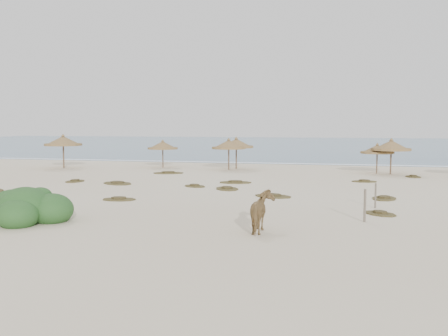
{
  "coord_description": "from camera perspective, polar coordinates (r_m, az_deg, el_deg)",
  "views": [
    {
      "loc": [
        6.61,
        -24.5,
        4.0
      ],
      "look_at": [
        -0.55,
        5.0,
        1.32
      ],
      "focal_mm": 40.0,
      "sensor_mm": 36.0,
      "label": 1
    }
  ],
  "objects": [
    {
      "name": "palapa_5",
      "position": [
        41.78,
        18.57,
        2.4
      ],
      "size": [
        3.42,
        3.42,
        2.92
      ],
      "rotation": [
        0.0,
        0.0,
        -0.1
      ],
      "color": "brown",
      "rests_on": "ground"
    },
    {
      "name": "palapa_2",
      "position": [
        44.49,
        1.41,
        2.79
      ],
      "size": [
        3.52,
        3.52,
        2.9
      ],
      "rotation": [
        0.0,
        0.0,
        0.15
      ],
      "color": "brown",
      "rests_on": "ground"
    },
    {
      "name": "scrub_12",
      "position": [
        23.26,
        17.41,
        -4.96
      ],
      "size": [
        1.86,
        1.89,
        0.16
      ],
      "rotation": [
        0.0,
        0.0,
        2.31
      ],
      "color": "brown",
      "rests_on": "ground"
    },
    {
      "name": "scrub_7",
      "position": [
        35.89,
        15.74,
        -1.46
      ],
      "size": [
        1.81,
        1.25,
        0.16
      ],
      "rotation": [
        0.0,
        0.0,
        0.08
      ],
      "color": "brown",
      "rests_on": "ground"
    },
    {
      "name": "scrub_1",
      "position": [
        34.22,
        -12.08,
        -1.69
      ],
      "size": [
        2.86,
        2.58,
        0.16
      ],
      "rotation": [
        0.0,
        0.0,
        2.6
      ],
      "color": "brown",
      "rests_on": "ground"
    },
    {
      "name": "scrub_10",
      "position": [
        40.27,
        20.81,
        -0.91
      ],
      "size": [
        1.42,
        1.83,
        0.16
      ],
      "rotation": [
        0.0,
        0.0,
        1.81
      ],
      "color": "brown",
      "rests_on": "ground"
    },
    {
      "name": "palapa_1",
      "position": [
        46.33,
        -7.02,
        2.55
      ],
      "size": [
        3.16,
        3.16,
        2.59
      ],
      "rotation": [
        0.0,
        0.0,
        0.15
      ],
      "color": "brown",
      "rests_on": "ground"
    },
    {
      "name": "scrub_4",
      "position": [
        28.06,
        17.84,
        -3.29
      ],
      "size": [
        1.59,
        2.11,
        0.16
      ],
      "rotation": [
        0.0,
        0.0,
        1.37
      ],
      "color": "brown",
      "rests_on": "ground"
    },
    {
      "name": "palapa_0",
      "position": [
        47.73,
        -17.91,
        2.91
      ],
      "size": [
        4.22,
        4.22,
        3.12
      ],
      "rotation": [
        0.0,
        0.0,
        0.32
      ],
      "color": "brown",
      "rests_on": "ground"
    },
    {
      "name": "scrub_6",
      "position": [
        40.78,
        -6.38,
        -0.54
      ],
      "size": [
        2.85,
        2.29,
        0.16
      ],
      "rotation": [
        0.0,
        0.0,
        0.31
      ],
      "color": "brown",
      "rests_on": "ground"
    },
    {
      "name": "scrub_13",
      "position": [
        34.0,
        1.31,
        -1.63
      ],
      "size": [
        2.37,
        1.7,
        0.16
      ],
      "rotation": [
        0.0,
        0.0,
        0.12
      ],
      "color": "brown",
      "rests_on": "ground"
    },
    {
      "name": "scrub_3",
      "position": [
        30.69,
        0.34,
        -2.35
      ],
      "size": [
        2.15,
        2.45,
        0.16
      ],
      "rotation": [
        0.0,
        0.0,
        2.06
      ],
      "color": "brown",
      "rests_on": "ground"
    },
    {
      "name": "scrub_8",
      "position": [
        36.18,
        -16.65,
        -1.43
      ],
      "size": [
        1.17,
        1.76,
        0.16
      ],
      "rotation": [
        0.0,
        0.0,
        1.55
      ],
      "color": "brown",
      "rests_on": "ground"
    },
    {
      "name": "bush",
      "position": [
        22.03,
        -21.65,
        -4.33
      ],
      "size": [
        3.72,
        3.27,
        1.66
      ],
      "rotation": [
        0.0,
        0.0,
        -0.34
      ],
      "color": "#2D5323",
      "rests_on": "ground"
    },
    {
      "name": "fence_post_far",
      "position": [
        24.87,
        16.93,
        -3.04
      ],
      "size": [
        0.11,
        0.11,
        1.19
      ],
      "primitive_type": "cylinder",
      "rotation": [
        0.0,
        0.0,
        -0.35
      ],
      "color": "#685B4E",
      "rests_on": "ground"
    },
    {
      "name": "scrub_9",
      "position": [
        27.66,
        5.63,
        -3.18
      ],
      "size": [
        2.49,
        2.02,
        0.16
      ],
      "rotation": [
        0.0,
        0.0,
        2.81
      ],
      "color": "brown",
      "rests_on": "ground"
    },
    {
      "name": "horse",
      "position": [
        18.51,
        4.4,
        -5.02
      ],
      "size": [
        0.94,
        1.87,
        1.53
      ],
      "primitive_type": "imported",
      "rotation": [
        0.0,
        0.0,
        3.21
      ],
      "color": "olive",
      "rests_on": "ground"
    },
    {
      "name": "palapa_4",
      "position": [
        42.16,
        17.11,
        2.02
      ],
      "size": [
        2.86,
        2.86,
        2.5
      ],
      "rotation": [
        0.0,
        0.0,
        0.08
      ],
      "color": "brown",
      "rests_on": "ground"
    },
    {
      "name": "fence_post_near",
      "position": [
        21.22,
        15.8,
        -4.15
      ],
      "size": [
        0.13,
        0.13,
        1.35
      ],
      "primitive_type": "cylinder",
      "rotation": [
        0.0,
        0.0,
        0.33
      ],
      "color": "#685B4E",
      "rests_on": "ground"
    },
    {
      "name": "ground",
      "position": [
        25.69,
        -1.45,
        -3.91
      ],
      "size": [
        160.0,
        160.0,
        0.0
      ],
      "primitive_type": "plane",
      "color": "beige",
      "rests_on": "ground"
    },
    {
      "name": "ocean",
      "position": [
        99.8,
        9.84,
        2.68
      ],
      "size": [
        200.0,
        100.0,
        0.01
      ],
      "primitive_type": "cube",
      "color": "navy",
      "rests_on": "ground"
    },
    {
      "name": "scrub_11",
      "position": [
        26.97,
        -11.91,
        -3.48
      ],
      "size": [
        1.91,
        1.34,
        0.16
      ],
      "rotation": [
        0.0,
        0.0,
        0.1
      ],
      "color": "brown",
      "rests_on": "ground"
    },
    {
      "name": "palapa_3",
      "position": [
        43.62,
        0.55,
        2.66
      ],
      "size": [
        3.64,
        3.64,
        2.81
      ],
      "rotation": [
        0.0,
        0.0,
        -0.25
      ],
      "color": "brown",
      "rests_on": "ground"
    },
    {
      "name": "scrub_2",
      "position": [
        32.01,
        -3.36,
        -2.05
      ],
      "size": [
        1.96,
        1.82,
        0.16
      ],
      "rotation": [
        0.0,
        0.0,
        2.52
      ],
      "color": "brown",
      "rests_on": "ground"
    },
    {
      "name": "foam_line",
      "position": [
        51.09,
        6.16,
        0.53
      ],
      "size": [
        70.0,
        0.6,
        0.01
      ],
      "primitive_type": "cube",
      "color": "white",
      "rests_on": "ground"
    }
  ]
}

